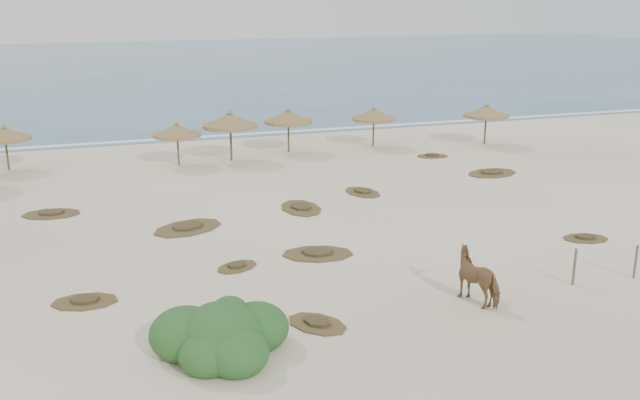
{
  "coord_description": "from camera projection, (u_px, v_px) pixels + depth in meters",
  "views": [
    {
      "loc": [
        -9.25,
        -20.13,
        9.13
      ],
      "look_at": [
        -0.85,
        5.0,
        1.4
      ],
      "focal_mm": 40.0,
      "sensor_mm": 36.0,
      "label": 1
    }
  ],
  "objects": [
    {
      "name": "ground",
      "position": [
        392.0,
        278.0,
        23.7
      ],
      "size": [
        160.0,
        160.0,
        0.0
      ],
      "primitive_type": "plane",
      "color": "beige",
      "rests_on": "ground"
    },
    {
      "name": "ocean",
      "position": [
        155.0,
        66.0,
        91.99
      ],
      "size": [
        200.0,
        100.0,
        0.01
      ],
      "primitive_type": "cube",
      "color": "#285778",
      "rests_on": "ground"
    },
    {
      "name": "foam_line",
      "position": [
        232.0,
        135.0,
        47.38
      ],
      "size": [
        70.0,
        0.6,
        0.01
      ],
      "primitive_type": "cube",
      "color": "silver",
      "rests_on": "ground"
    },
    {
      "name": "palapa_1",
      "position": [
        5.0,
        134.0,
        37.59
      ],
      "size": [
        2.79,
        2.79,
        2.5
      ],
      "rotation": [
        0.0,
        0.0,
        0.05
      ],
      "color": "#4F3A29",
      "rests_on": "ground"
    },
    {
      "name": "palapa_2",
      "position": [
        177.0,
        131.0,
        38.68
      ],
      "size": [
        2.98,
        2.98,
        2.45
      ],
      "rotation": [
        0.0,
        0.0,
        -0.15
      ],
      "color": "#4F3A29",
      "rests_on": "ground"
    },
    {
      "name": "palapa_3",
      "position": [
        230.0,
        121.0,
        39.61
      ],
      "size": [
        3.73,
        3.73,
        2.91
      ],
      "rotation": [
        0.0,
        0.0,
        0.23
      ],
      "color": "#4F3A29",
      "rests_on": "ground"
    },
    {
      "name": "palapa_4",
      "position": [
        288.0,
        118.0,
        41.85
      ],
      "size": [
        2.85,
        2.85,
        2.67
      ],
      "rotation": [
        0.0,
        0.0,
        0.0
      ],
      "color": "#4F3A29",
      "rests_on": "ground"
    },
    {
      "name": "palapa_5",
      "position": [
        374.0,
        115.0,
        43.44
      ],
      "size": [
        3.39,
        3.39,
        2.5
      ],
      "rotation": [
        0.0,
        0.0,
        0.33
      ],
      "color": "#4F3A29",
      "rests_on": "ground"
    },
    {
      "name": "palapa_6",
      "position": [
        486.0,
        112.0,
        43.97
      ],
      "size": [
        3.25,
        3.25,
        2.64
      ],
      "rotation": [
        0.0,
        0.0,
        -0.17
      ],
      "color": "#4F3A29",
      "rests_on": "ground"
    },
    {
      "name": "horse",
      "position": [
        480.0,
        277.0,
        21.7
      ],
      "size": [
        1.42,
        2.07,
        1.6
      ],
      "primitive_type": "imported",
      "rotation": [
        0.0,
        0.0,
        3.46
      ],
      "color": "brown",
      "rests_on": "ground"
    },
    {
      "name": "fence_post_near",
      "position": [
        636.0,
        262.0,
        23.54
      ],
      "size": [
        0.11,
        0.11,
        1.14
      ],
      "primitive_type": "cylinder",
      "rotation": [
        0.0,
        0.0,
        0.27
      ],
      "color": "brown",
      "rests_on": "ground"
    },
    {
      "name": "fence_post_far",
      "position": [
        574.0,
        267.0,
        22.98
      ],
      "size": [
        0.1,
        0.1,
        1.24
      ],
      "primitive_type": "cylinder",
      "rotation": [
        0.0,
        0.0,
        -0.09
      ],
      "color": "brown",
      "rests_on": "ground"
    },
    {
      "name": "bush",
      "position": [
        222.0,
        336.0,
        18.54
      ],
      "size": [
        3.71,
        3.27,
        1.66
      ],
      "rotation": [
        0.0,
        0.0,
        -0.38
      ],
      "color": "#2A5F29",
      "rests_on": "ground"
    },
    {
      "name": "scrub_0",
      "position": [
        85.0,
        301.0,
        21.8
      ],
      "size": [
        2.16,
        1.56,
        0.16
      ],
      "rotation": [
        0.0,
        0.0,
        3.01
      ],
      "color": "brown",
      "rests_on": "ground"
    },
    {
      "name": "scrub_1",
      "position": [
        188.0,
        227.0,
        28.64
      ],
      "size": [
        3.49,
        2.98,
        0.16
      ],
      "rotation": [
        0.0,
        0.0,
        0.42
      ],
      "color": "brown",
      "rests_on": "ground"
    },
    {
      "name": "scrub_2",
      "position": [
        237.0,
        266.0,
        24.57
      ],
      "size": [
        1.83,
        1.58,
        0.16
      ],
      "rotation": [
        0.0,
        0.0,
        0.45
      ],
      "color": "brown",
      "rests_on": "ground"
    },
    {
      "name": "scrub_3",
      "position": [
        301.0,
        208.0,
        31.26
      ],
      "size": [
        1.72,
        2.62,
        0.16
      ],
      "rotation": [
        0.0,
        0.0,
        1.58
      ],
      "color": "brown",
      "rests_on": "ground"
    },
    {
      "name": "scrub_4",
      "position": [
        585.0,
        238.0,
        27.4
      ],
      "size": [
        1.97,
        1.51,
        0.16
      ],
      "rotation": [
        0.0,
        0.0,
        2.91
      ],
      "color": "brown",
      "rests_on": "ground"
    },
    {
      "name": "scrub_5",
      "position": [
        492.0,
        173.0,
        37.31
      ],
      "size": [
        3.13,
        2.32,
        0.16
      ],
      "rotation": [
        0.0,
        0.0,
        0.17
      ],
      "color": "brown",
      "rests_on": "ground"
    },
    {
      "name": "scrub_6",
      "position": [
        51.0,
        214.0,
        30.43
      ],
      "size": [
        2.64,
        1.91,
        0.16
      ],
      "rotation": [
        0.0,
        0.0,
        3.0
      ],
      "color": "brown",
      "rests_on": "ground"
    },
    {
      "name": "scrub_7",
      "position": [
        363.0,
        192.0,
        33.72
      ],
      "size": [
        1.84,
        2.4,
        0.16
      ],
      "rotation": [
        0.0,
        0.0,
        1.8
      ],
      "color": "brown",
      "rests_on": "ground"
    },
    {
      "name": "scrub_9",
      "position": [
        318.0,
        253.0,
        25.79
      ],
      "size": [
        2.94,
        2.28,
        0.16
      ],
      "rotation": [
        0.0,
        0.0,
        2.89
      ],
      "color": "brown",
      "rests_on": "ground"
    },
    {
      "name": "scrub_10",
      "position": [
        432.0,
        156.0,
        41.2
      ],
      "size": [
        2.03,
        1.55,
        0.16
      ],
      "rotation": [
        0.0,
        0.0,
        2.92
      ],
      "color": "brown",
      "rests_on": "ground"
    },
    {
      "name": "scrub_11",
      "position": [
        317.0,
        323.0,
        20.34
      ],
      "size": [
        2.1,
        2.25,
        0.16
      ],
      "rotation": [
        0.0,
        0.0,
        2.19
      ],
      "color": "brown",
      "rests_on": "ground"
    }
  ]
}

